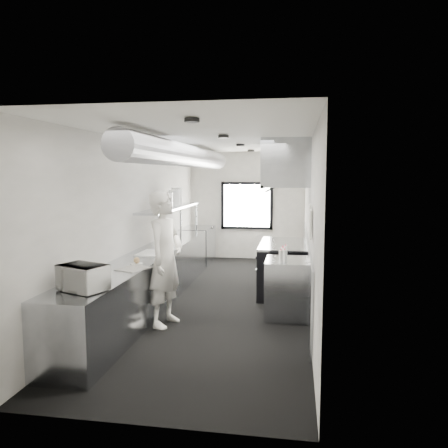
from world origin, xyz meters
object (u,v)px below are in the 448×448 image
at_px(far_work_table, 198,245).
at_px(plate_stack_d, 177,196).
at_px(microwave, 83,278).
at_px(exhaust_hood, 287,165).
at_px(deli_tub_a, 91,276).
at_px(squeeze_bottle_e, 286,251).
at_px(deli_tub_b, 88,275).
at_px(knife_block, 160,237).
at_px(prep_counter, 150,279).
at_px(line_cook, 165,259).
at_px(bottle_station, 287,288).
at_px(squeeze_bottle_c, 283,254).
at_px(range, 282,268).
at_px(pass_shelf, 171,209).
at_px(plate_stack_a, 160,202).
at_px(plate_stack_b, 167,200).
at_px(squeeze_bottle_a, 281,257).
at_px(small_plate, 137,264).
at_px(plate_stack_c, 174,198).
at_px(squeeze_bottle_d, 282,253).
at_px(squeeze_bottle_b, 285,256).
at_px(cutting_board, 153,253).

distance_m(far_work_table, plate_stack_d, 2.09).
relative_size(microwave, plate_stack_d, 1.34).
relative_size(exhaust_hood, microwave, 4.47).
bearing_deg(deli_tub_a, squeeze_bottle_e, 40.59).
distance_m(deli_tub_b, knife_block, 2.87).
height_order(prep_counter, line_cook, line_cook).
bearing_deg(squeeze_bottle_e, prep_counter, -177.58).
height_order(bottle_station, squeeze_bottle_e, squeeze_bottle_e).
bearing_deg(deli_tub_a, squeeze_bottle_c, 36.95).
distance_m(deli_tub_b, squeeze_bottle_e, 3.14).
bearing_deg(range, plate_stack_d, 159.11).
bearing_deg(pass_shelf, microwave, -88.77).
xyz_separation_m(exhaust_hood, plate_stack_d, (-2.32, 0.86, -0.64)).
height_order(knife_block, plate_stack_d, plate_stack_d).
xyz_separation_m(microwave, plate_stack_a, (-0.08, 3.21, 0.66)).
xyz_separation_m(range, line_cook, (-1.64, -2.08, 0.52)).
bearing_deg(plate_stack_b, plate_stack_a, -89.34).
height_order(prep_counter, squeeze_bottle_a, squeeze_bottle_a).
height_order(bottle_station, squeeze_bottle_a, squeeze_bottle_a).
relative_size(pass_shelf, deli_tub_b, 20.73).
xyz_separation_m(pass_shelf, line_cook, (0.59, -2.38, -0.55)).
bearing_deg(small_plate, pass_shelf, 94.02).
relative_size(prep_counter, small_plate, 31.54).
distance_m(plate_stack_c, squeeze_bottle_d, 2.99).
bearing_deg(plate_stack_a, exhaust_hood, 10.46).
distance_m(line_cook, plate_stack_a, 1.90).
bearing_deg(knife_block, plate_stack_d, 75.22).
height_order(squeeze_bottle_b, squeeze_bottle_e, squeeze_bottle_b).
bearing_deg(cutting_board, plate_stack_d, 94.47).
bearing_deg(plate_stack_b, squeeze_bottle_d, -29.80).
relative_size(microwave, plate_stack_b, 1.66).
distance_m(far_work_table, deli_tub_b, 5.61).
xyz_separation_m(exhaust_hood, small_plate, (-2.12, -2.13, -1.48)).
bearing_deg(plate_stack_a, squeeze_bottle_a, -29.59).
distance_m(plate_stack_a, squeeze_bottle_d, 2.52).
xyz_separation_m(range, squeeze_bottle_b, (0.08, -1.58, 0.52)).
bearing_deg(small_plate, plate_stack_a, 95.51).
height_order(far_work_table, plate_stack_a, plate_stack_a).
bearing_deg(squeeze_bottle_e, deli_tub_a, -139.41).
bearing_deg(prep_counter, small_plate, -82.07).
relative_size(range, squeeze_bottle_a, 8.26).
distance_m(plate_stack_c, plate_stack_d, 0.34).
bearing_deg(small_plate, squeeze_bottle_b, 14.58).
height_order(exhaust_hood, range, exhaust_hood).
xyz_separation_m(microwave, squeeze_bottle_e, (2.23, 2.52, -0.06)).
bearing_deg(prep_counter, squeeze_bottle_d, -2.26).
xyz_separation_m(deli_tub_b, plate_stack_c, (0.13, 3.60, 0.79)).
relative_size(bottle_station, squeeze_bottle_d, 5.31).
bearing_deg(prep_counter, deli_tub_a, -92.98).
distance_m(prep_counter, deli_tub_b, 1.95).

